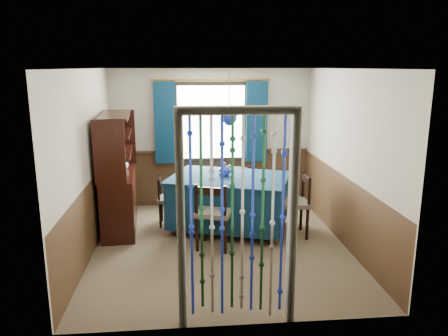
{
  "coord_description": "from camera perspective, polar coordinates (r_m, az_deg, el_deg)",
  "views": [
    {
      "loc": [
        -0.49,
        -5.87,
        2.53
      ],
      "look_at": [
        0.1,
        0.47,
        1.04
      ],
      "focal_mm": 35.0,
      "sensor_mm": 36.0,
      "label": 1
    }
  ],
  "objects": [
    {
      "name": "wall_back",
      "position": [
        7.99,
        -1.7,
        3.91
      ],
      "size": [
        3.6,
        0.0,
        3.6
      ],
      "primitive_type": "plane",
      "rotation": [
        1.57,
        0.0,
        0.0
      ],
      "color": "beige",
      "rests_on": "ground"
    },
    {
      "name": "vase_sideboard",
      "position": [
        7.21,
        -13.04,
        0.63
      ],
      "size": [
        0.22,
        0.22,
        0.2
      ],
      "primitive_type": "imported",
      "rotation": [
        0.0,
        0.0,
        -0.21
      ],
      "color": "beige",
      "rests_on": "sideboard"
    },
    {
      "name": "wainscot_right",
      "position": [
        6.62,
        15.18,
        -5.2
      ],
      "size": [
        0.0,
        4.0,
        4.0
      ],
      "primitive_type": "plane",
      "rotation": [
        1.57,
        0.0,
        -1.57
      ],
      "color": "#462F1A",
      "rests_on": "ground"
    },
    {
      "name": "doorway",
      "position": [
        4.23,
        1.74,
        -7.32
      ],
      "size": [
        1.16,
        0.12,
        2.18
      ],
      "primitive_type": null,
      "color": "silver",
      "rests_on": "ground"
    },
    {
      "name": "wainscot_front",
      "position": [
        4.41,
        1.77,
        -14.23
      ],
      "size": [
        3.6,
        0.0,
        3.6
      ],
      "primitive_type": "plane",
      "rotation": [
        -1.57,
        0.0,
        0.0
      ],
      "color": "#462F1A",
      "rests_on": "ground"
    },
    {
      "name": "wainscot_back",
      "position": [
        8.13,
        -1.66,
        -1.33
      ],
      "size": [
        3.6,
        0.0,
        3.6
      ],
      "primitive_type": "plane",
      "rotation": [
        1.57,
        0.0,
        0.0
      ],
      "color": "#462F1A",
      "rests_on": "ground"
    },
    {
      "name": "window",
      "position": [
        7.9,
        -1.69,
        6.0
      ],
      "size": [
        1.32,
        0.12,
        1.42
      ],
      "primitive_type": "cube",
      "color": "black",
      "rests_on": "wall_back"
    },
    {
      "name": "bowl_shelf",
      "position": [
        6.57,
        -13.82,
        1.76
      ],
      "size": [
        0.28,
        0.28,
        0.05
      ],
      "primitive_type": "imported",
      "rotation": [
        0.0,
        0.0,
        0.32
      ],
      "color": "beige",
      "rests_on": "sideboard"
    },
    {
      "name": "ceiling",
      "position": [
        5.89,
        -0.51,
        12.85
      ],
      "size": [
        4.0,
        4.0,
        0.0
      ],
      "primitive_type": "plane",
      "rotation": [
        3.14,
        0.0,
        0.0
      ],
      "color": "silver",
      "rests_on": "ground"
    },
    {
      "name": "sideboard",
      "position": [
        7.05,
        -13.64,
        -2.9
      ],
      "size": [
        0.59,
        1.43,
        1.83
      ],
      "rotation": [
        0.0,
        0.0,
        0.08
      ],
      "color": "black",
      "rests_on": "floor"
    },
    {
      "name": "wainscot_left",
      "position": [
        6.35,
        -16.85,
        -6.1
      ],
      "size": [
        0.0,
        4.0,
        4.0
      ],
      "primitive_type": "plane",
      "rotation": [
        1.57,
        0.0,
        1.57
      ],
      "color": "#462F1A",
      "rests_on": "ground"
    },
    {
      "name": "chair_left",
      "position": [
        7.15,
        -7.31,
        -4.04
      ],
      "size": [
        0.39,
        0.41,
        0.81
      ],
      "rotation": [
        0.0,
        0.0,
        -1.59
      ],
      "color": "black",
      "rests_on": "floor"
    },
    {
      "name": "chair_right",
      "position": [
        6.71,
        9.23,
        -4.57
      ],
      "size": [
        0.47,
        0.49,
        0.96
      ],
      "rotation": [
        0.0,
        0.0,
        1.54
      ],
      "color": "black",
      "rests_on": "floor"
    },
    {
      "name": "dining_table",
      "position": [
        6.86,
        0.66,
        -4.15
      ],
      "size": [
        2.09,
        1.75,
        0.86
      ],
      "rotation": [
        0.0,
        0.0,
        -0.33
      ],
      "color": "#0D2B42",
      "rests_on": "floor"
    },
    {
      "name": "wall_left",
      "position": [
        6.15,
        -17.45,
        0.52
      ],
      "size": [
        0.0,
        4.0,
        4.0
      ],
      "primitive_type": "plane",
      "rotation": [
        1.57,
        0.0,
        1.57
      ],
      "color": "beige",
      "rests_on": "ground"
    },
    {
      "name": "chair_far",
      "position": [
        7.58,
        1.75,
        -2.81
      ],
      "size": [
        0.52,
        0.51,
        0.84
      ],
      "rotation": [
        0.0,
        0.0,
        2.82
      ],
      "color": "black",
      "rests_on": "floor"
    },
    {
      "name": "chair_near",
      "position": [
        6.16,
        -1.35,
        -5.95
      ],
      "size": [
        0.6,
        0.59,
        0.97
      ],
      "rotation": [
        0.0,
        0.0,
        -0.32
      ],
      "color": "black",
      "rests_on": "floor"
    },
    {
      "name": "pendant_lamp",
      "position": [
        6.59,
        0.69,
        6.82
      ],
      "size": [
        0.23,
        0.23,
        0.84
      ],
      "color": "olive",
      "rests_on": "ceiling"
    },
    {
      "name": "wall_right",
      "position": [
        6.43,
        15.7,
        1.17
      ],
      "size": [
        0.0,
        4.0,
        4.0
      ],
      "primitive_type": "plane",
      "rotation": [
        1.57,
        0.0,
        -1.57
      ],
      "color": "beige",
      "rests_on": "ground"
    },
    {
      "name": "vase_table",
      "position": [
        6.8,
        0.11,
        -0.22
      ],
      "size": [
        0.21,
        0.21,
        0.19
      ],
      "primitive_type": "imported",
      "rotation": [
        0.0,
        0.0,
        0.15
      ],
      "color": "#162B9C",
      "rests_on": "dining_table"
    },
    {
      "name": "wall_front",
      "position": [
        4.11,
        1.87,
        -5.0
      ],
      "size": [
        3.6,
        0.0,
        3.6
      ],
      "primitive_type": "plane",
      "rotation": [
        -1.57,
        0.0,
        0.0
      ],
      "color": "beige",
      "rests_on": "ground"
    },
    {
      "name": "floor",
      "position": [
        6.41,
        -0.47,
        -10.09
      ],
      "size": [
        4.0,
        4.0,
        0.0
      ],
      "primitive_type": "plane",
      "color": "brown",
      "rests_on": "ground"
    }
  ]
}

